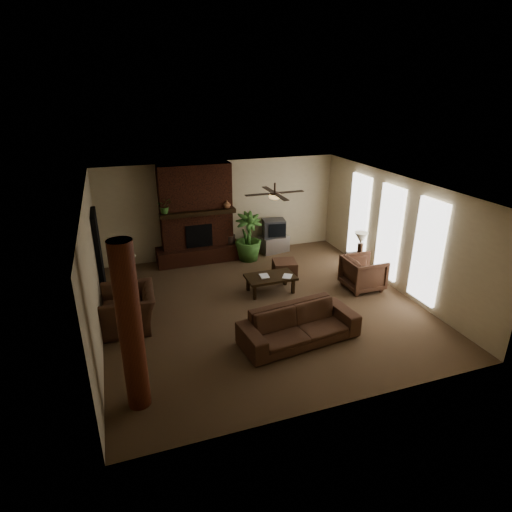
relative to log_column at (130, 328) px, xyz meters
name	(u,v)px	position (x,y,z in m)	size (l,w,h in m)	color
room_shell	(262,250)	(2.95, 2.40, 0.00)	(7.00, 7.00, 7.00)	brown
fireplace	(197,222)	(2.15, 5.62, -0.24)	(2.40, 0.70, 2.80)	#421E11
windows	(389,233)	(6.40, 2.60, -0.05)	(0.08, 3.65, 2.35)	white
log_column	(130,328)	(0.00, 0.00, 0.00)	(0.36, 0.36, 2.80)	#612A18
doorway	(99,255)	(-0.49, 4.20, -0.35)	(0.10, 1.00, 2.10)	black
ceiling_fan	(275,195)	(3.35, 2.70, 1.13)	(1.35, 1.35, 0.37)	black
sofa	(299,320)	(3.17, 0.83, -0.93)	(2.38, 0.70, 0.93)	#4A2F20
armchair_left	(128,303)	(0.02, 2.51, -0.86)	(1.24, 0.81, 1.09)	#4A2F20
armchair_right	(363,272)	(5.66, 2.44, -0.94)	(0.89, 0.83, 0.91)	#4A2F20
coffee_table	(271,278)	(3.40, 3.01, -1.03)	(1.20, 0.70, 0.43)	black
ottoman	(285,268)	(4.12, 3.83, -1.20)	(0.60, 0.60, 0.40)	#4A2F20
tv_stand	(274,244)	(4.48, 5.55, -1.15)	(0.85, 0.50, 0.50)	#ADADB0
tv	(274,228)	(4.47, 5.54, -0.64)	(0.73, 0.63, 0.52)	#3A3A3C
floor_vase	(229,243)	(3.07, 5.55, -0.97)	(0.34, 0.34, 0.77)	#33231C
floor_plant	(248,247)	(3.54, 5.20, -1.01)	(0.78, 1.40, 0.78)	#366127
side_table_left	(131,293)	(0.11, 3.49, -1.12)	(0.50, 0.50, 0.55)	black
lamp_left	(129,264)	(0.14, 3.50, -0.40)	(0.41, 0.41, 0.65)	black
side_table_right	(357,264)	(5.99, 3.26, -1.12)	(0.50, 0.50, 0.55)	black
lamp_right	(361,240)	(6.01, 3.20, -0.40)	(0.45, 0.45, 0.65)	black
mantel_plant	(165,207)	(1.27, 5.42, 0.32)	(0.38, 0.42, 0.33)	#366127
mantel_vase	(227,204)	(2.98, 5.39, 0.27)	(0.22, 0.23, 0.22)	brown
book_a	(260,272)	(3.14, 3.04, -0.83)	(0.22, 0.03, 0.29)	#999999
book_b	(283,271)	(3.68, 2.89, -0.82)	(0.21, 0.02, 0.29)	#999999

